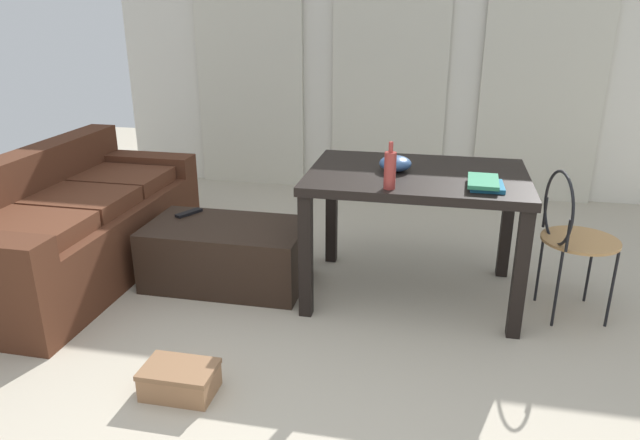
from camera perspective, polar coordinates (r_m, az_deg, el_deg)
The scene contains 12 objects.
ground_plane at distance 3.62m, azimuth 2.84°, elevation -6.91°, with size 8.63×8.63×0.00m, color #B2A893.
wall_back at distance 5.42m, azimuth 6.94°, elevation 16.19°, with size 5.06×0.10×2.55m, color silver.
curtains at distance 5.35m, azimuth 6.79°, elevation 14.68°, with size 3.60×0.03×2.28m.
couch at distance 4.08m, azimuth -23.01°, elevation -0.62°, with size 0.86×1.90×0.78m.
coffee_table at distance 3.70m, azimuth -9.03°, elevation -3.28°, with size 0.97×0.56×0.38m.
craft_table at distance 3.39m, azimuth 9.35°, elevation 2.89°, with size 1.22×0.86×0.76m.
wire_chair at distance 3.44m, azimuth 23.09°, elevation -0.74°, with size 0.41×0.43×0.84m.
bottle_near at distance 3.02m, azimuth 6.82°, elevation 4.88°, with size 0.06×0.06×0.24m.
bowl at distance 3.36m, azimuth 7.34°, elevation 5.48°, with size 0.18×0.18×0.09m, color #2D4C7A.
book_stack at distance 3.15m, azimuth 15.73°, elevation 3.45°, with size 0.19×0.27×0.04m.
tv_remote_primary at distance 3.86m, azimuth -12.63°, elevation 0.68°, with size 0.05×0.19×0.02m, color black.
shoebox at distance 2.80m, azimuth -13.47°, elevation -14.87°, with size 0.33×0.22×0.14m.
Camera 1 is at (0.48, -1.79, 1.66)m, focal length 32.91 mm.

